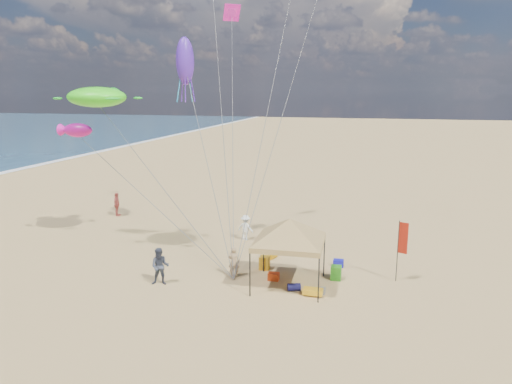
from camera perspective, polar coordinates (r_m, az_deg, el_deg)
ground at (r=23.55m, az=-1.87°, el=-11.07°), size 280.00×280.00×0.00m
canopy_tent at (r=22.47m, az=4.03°, el=-3.50°), size 6.29×6.29×3.88m
feather_flag at (r=24.26m, az=17.01°, el=-5.70°), size 0.45×0.18×3.10m
cooler_red at (r=24.07m, az=2.11°, el=-10.05°), size 0.54×0.38×0.38m
cooler_blue at (r=26.16m, az=9.82°, el=-8.37°), size 0.54×0.38×0.38m
bag_navy at (r=22.95m, az=4.57°, el=-11.26°), size 0.69×0.54×0.36m
bag_orange at (r=26.96m, az=1.99°, el=-7.59°), size 0.54×0.69×0.36m
chair_green at (r=24.41m, az=9.54°, el=-9.49°), size 0.50×0.50×0.70m
chair_yellow at (r=25.38m, az=1.02°, el=-8.46°), size 0.50×0.50×0.70m
crate_grey at (r=22.81m, az=7.84°, el=-11.60°), size 0.34×0.30×0.28m
beach_cart at (r=22.53m, az=6.81°, el=-11.71°), size 0.90×0.50×0.24m
person_near_a at (r=24.31m, az=-2.67°, el=-8.34°), size 0.61×0.44×1.56m
person_near_b at (r=23.74m, az=-11.39°, el=-8.72°), size 1.05×0.90×1.85m
person_near_c at (r=29.97m, az=-1.26°, el=-4.28°), size 1.14×0.79×1.61m
person_far_a at (r=37.09m, az=-16.29°, el=-1.42°), size 0.67×1.11×1.77m
turtle_kite at (r=28.10m, az=-18.50°, el=10.70°), size 3.87×3.37×1.11m
fish_kite at (r=30.82m, az=-20.53°, el=6.93°), size 2.11×1.65×0.84m
squid_kite at (r=29.23m, az=-8.48°, el=15.20°), size 1.19×1.19×2.77m
stunt_kite_pink at (r=37.56m, az=-2.91°, el=20.62°), size 1.33×1.20×1.14m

